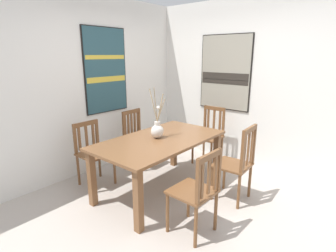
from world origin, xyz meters
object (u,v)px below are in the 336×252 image
(dining_table, at_px, (160,146))
(chair_4, at_px, (197,191))
(centerpiece_vase, at_px, (157,130))
(chair_1, at_px, (138,136))
(painting_on_side_wall, at_px, (225,73))
(painting_on_back_wall, at_px, (106,71))
(chair_0, at_px, (237,163))
(chair_2, at_px, (210,135))
(chair_3, at_px, (93,152))

(dining_table, distance_m, chair_4, 1.00)
(centerpiece_vase, xyz_separation_m, chair_4, (-0.45, -0.93, -0.37))
(chair_1, bearing_deg, painting_on_side_wall, -35.00)
(painting_on_back_wall, height_order, painting_on_side_wall, painting_on_back_wall)
(chair_0, bearing_deg, chair_2, 46.58)
(chair_0, distance_m, chair_4, 0.88)
(chair_3, height_order, chair_4, chair_4)
(chair_4, bearing_deg, centerpiece_vase, 64.23)
(dining_table, height_order, painting_on_side_wall, painting_on_side_wall)
(chair_0, bearing_deg, chair_1, 89.94)
(chair_0, relative_size, chair_2, 1.03)
(centerpiece_vase, relative_size, chair_2, 0.71)
(chair_2, bearing_deg, chair_0, -133.42)
(chair_2, height_order, chair_4, chair_2)
(chair_1, height_order, chair_4, chair_1)
(centerpiece_vase, xyz_separation_m, chair_0, (0.43, -0.95, -0.35))
(chair_0, bearing_deg, chair_4, 179.23)
(chair_1, height_order, painting_on_back_wall, painting_on_back_wall)
(dining_table, height_order, chair_1, chair_1)
(chair_0, relative_size, painting_on_side_wall, 0.79)
(chair_2, distance_m, painting_on_back_wall, 2.01)
(chair_0, relative_size, chair_1, 1.07)
(painting_on_side_wall, bearing_deg, chair_0, -144.73)
(chair_0, relative_size, chair_4, 1.07)
(painting_on_back_wall, relative_size, painting_on_side_wall, 1.05)
(chair_2, relative_size, chair_4, 1.04)
(dining_table, distance_m, centerpiece_vase, 0.22)
(chair_4, bearing_deg, dining_table, 63.27)
(centerpiece_vase, relative_size, chair_1, 0.73)
(centerpiece_vase, xyz_separation_m, painting_on_side_wall, (1.70, -0.05, 0.65))
(centerpiece_vase, bearing_deg, chair_2, -1.32)
(chair_2, bearing_deg, painting_on_back_wall, 130.79)
(painting_on_side_wall, bearing_deg, dining_table, -179.92)
(chair_3, relative_size, painting_on_side_wall, 0.71)
(painting_on_side_wall, bearing_deg, chair_4, -157.62)
(chair_0, relative_size, painting_on_back_wall, 0.75)
(chair_0, distance_m, chair_2, 1.26)
(chair_4, distance_m, painting_on_side_wall, 2.54)
(chair_3, distance_m, chair_4, 1.76)
(chair_3, distance_m, painting_on_back_wall, 1.33)
(chair_0, relative_size, chair_3, 1.10)
(centerpiece_vase, bearing_deg, painting_on_back_wall, 81.69)
(painting_on_back_wall, bearing_deg, chair_2, -49.21)
(painting_on_back_wall, bearing_deg, chair_1, -59.71)
(chair_2, xyz_separation_m, painting_on_side_wall, (0.40, -0.02, 1.02))
(chair_3, xyz_separation_m, chair_4, (0.00, -1.76, 0.01))
(centerpiece_vase, bearing_deg, dining_table, -97.54)
(chair_4, bearing_deg, chair_0, -0.77)
(dining_table, relative_size, chair_2, 1.84)
(dining_table, height_order, centerpiece_vase, centerpiece_vase)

